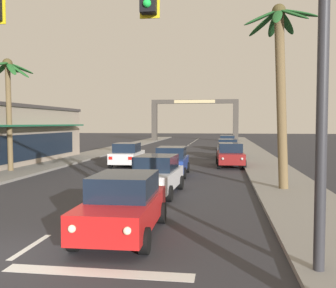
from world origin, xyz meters
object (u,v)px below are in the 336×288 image
at_px(sedan_fifth_in_queue, 171,161).
at_px(sedan_parked_nearest_kerb, 228,148).
at_px(traffic_signal_mast, 156,25).
at_px(palm_right_second, 280,70).
at_px(sedan_lead_at_stop_bar, 124,204).
at_px(sedan_third_in_queue, 156,175).
at_px(town_gateway_arch, 195,114).
at_px(sedan_parked_mid_kerb, 227,143).
at_px(palm_left_second, 8,88).
at_px(sedan_parked_far_kerb, 230,155).
at_px(sedan_oncoming_far, 127,154).

xyz_separation_m(sedan_fifth_in_queue, sedan_parked_nearest_kerb, (3.46, 11.90, 0.00)).
bearing_deg(traffic_signal_mast, palm_right_second, 68.40).
xyz_separation_m(sedan_lead_at_stop_bar, sedan_third_in_queue, (-0.16, 6.16, 0.00)).
xyz_separation_m(palm_right_second, town_gateway_arch, (-7.26, 48.25, -0.86)).
xyz_separation_m(sedan_lead_at_stop_bar, sedan_parked_nearest_kerb, (3.16, 24.23, 0.00)).
distance_m(sedan_fifth_in_queue, town_gateway_arch, 43.74).
bearing_deg(sedan_parked_mid_kerb, sedan_third_in_queue, -96.85).
xyz_separation_m(sedan_fifth_in_queue, palm_left_second, (-10.10, -0.33, 4.41)).
relative_size(traffic_signal_mast, sedan_parked_mid_kerb, 2.38).
bearing_deg(palm_right_second, sedan_parked_far_kerb, 101.38).
bearing_deg(sedan_oncoming_far, palm_left_second, -144.55).
relative_size(sedan_parked_mid_kerb, palm_right_second, 0.53).
xyz_separation_m(sedan_parked_nearest_kerb, palm_left_second, (-13.56, -12.22, 4.41)).
bearing_deg(sedan_oncoming_far, sedan_fifth_in_queue, -48.39).
distance_m(sedan_fifth_in_queue, sedan_parked_nearest_kerb, 12.39).
relative_size(sedan_third_in_queue, sedan_fifth_in_queue, 1.01).
height_order(sedan_oncoming_far, palm_left_second, palm_left_second).
xyz_separation_m(traffic_signal_mast, sedan_fifth_in_queue, (-1.60, 14.60, -4.23)).
distance_m(sedan_oncoming_far, sedan_parked_nearest_kerb, 10.53).
height_order(sedan_parked_mid_kerb, sedan_parked_far_kerb, same).
bearing_deg(sedan_lead_at_stop_bar, traffic_signal_mast, -60.27).
bearing_deg(sedan_lead_at_stop_bar, sedan_parked_mid_kerb, 84.63).
height_order(sedan_oncoming_far, sedan_parked_far_kerb, same).
height_order(sedan_third_in_queue, sedan_parked_far_kerb, same).
height_order(sedan_third_in_queue, sedan_fifth_in_queue, same).
xyz_separation_m(sedan_lead_at_stop_bar, sedan_oncoming_far, (-4.04, 16.53, 0.00)).
bearing_deg(sedan_parked_far_kerb, sedan_oncoming_far, -173.19).
bearing_deg(traffic_signal_mast, sedan_parked_nearest_kerb, 85.99).
bearing_deg(sedan_third_in_queue, sedan_oncoming_far, 110.48).
relative_size(sedan_fifth_in_queue, palm_left_second, 0.64).
height_order(sedan_parked_nearest_kerb, sedan_parked_mid_kerb, same).
relative_size(sedan_lead_at_stop_bar, sedan_parked_nearest_kerb, 1.00).
xyz_separation_m(sedan_fifth_in_queue, palm_right_second, (5.52, -4.71, 4.61)).
xyz_separation_m(sedan_fifth_in_queue, sedan_oncoming_far, (-3.73, 4.20, 0.00)).
height_order(traffic_signal_mast, sedan_third_in_queue, traffic_signal_mast).
relative_size(sedan_oncoming_far, sedan_parked_far_kerb, 1.00).
bearing_deg(sedan_lead_at_stop_bar, sedan_parked_nearest_kerb, 82.58).
height_order(sedan_lead_at_stop_bar, sedan_oncoming_far, same).
bearing_deg(traffic_signal_mast, sedan_oncoming_far, 105.83).
bearing_deg(sedan_parked_far_kerb, sedan_parked_nearest_kerb, 90.75).
distance_m(sedan_oncoming_far, palm_left_second, 8.97).
bearing_deg(sedan_lead_at_stop_bar, palm_left_second, 130.91).
bearing_deg(sedan_third_in_queue, sedan_parked_far_kerb, 73.13).
xyz_separation_m(traffic_signal_mast, palm_right_second, (3.92, 9.89, 0.38)).
bearing_deg(sedan_parked_mid_kerb, sedan_oncoming_far, -111.94).
bearing_deg(palm_right_second, sedan_fifth_in_queue, 139.53).
relative_size(sedan_oncoming_far, sedan_parked_mid_kerb, 1.01).
relative_size(sedan_oncoming_far, palm_left_second, 0.64).
relative_size(traffic_signal_mast, sedan_parked_nearest_kerb, 2.38).
bearing_deg(sedan_parked_nearest_kerb, sedan_lead_at_stop_bar, -97.42).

